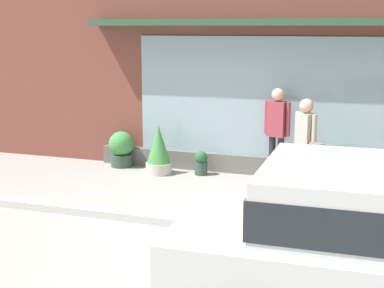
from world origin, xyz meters
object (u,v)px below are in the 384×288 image
(potted_plant_by_entrance, at_px, (121,148))
(potted_plant_window_left, at_px, (337,167))
(pedestrian_passerby, at_px, (277,127))
(fire_hydrant, at_px, (332,188))
(potted_plant_near_hydrant, at_px, (201,163))
(potted_plant_corner_tall, at_px, (159,150))
(pedestrian_with_handbag, at_px, (306,143))

(potted_plant_by_entrance, relative_size, potted_plant_window_left, 1.06)
(pedestrian_passerby, relative_size, potted_plant_window_left, 2.53)
(fire_hydrant, distance_m, pedestrian_passerby, 2.12)
(pedestrian_passerby, relative_size, potted_plant_near_hydrant, 3.75)
(fire_hydrant, height_order, potted_plant_near_hydrant, fire_hydrant)
(pedestrian_passerby, relative_size, potted_plant_corner_tall, 1.81)
(potted_plant_near_hydrant, bearing_deg, potted_plant_window_left, 1.00)
(potted_plant_near_hydrant, bearing_deg, pedestrian_with_handbag, -26.81)
(pedestrian_with_handbag, bearing_deg, fire_hydrant, -12.90)
(pedestrian_with_handbag, distance_m, potted_plant_by_entrance, 4.06)
(potted_plant_corner_tall, bearing_deg, fire_hydrant, -24.59)
(potted_plant_by_entrance, distance_m, potted_plant_near_hydrant, 1.75)
(potted_plant_corner_tall, bearing_deg, potted_plant_window_left, 3.84)
(potted_plant_by_entrance, distance_m, potted_plant_corner_tall, 0.98)
(fire_hydrant, height_order, pedestrian_with_handbag, pedestrian_with_handbag)
(pedestrian_with_handbag, xyz_separation_m, potted_plant_window_left, (0.43, 1.11, -0.64))
(pedestrian_with_handbag, xyz_separation_m, potted_plant_corner_tall, (-2.91, 0.88, -0.52))
(pedestrian_passerby, distance_m, potted_plant_near_hydrant, 1.65)
(fire_hydrant, bearing_deg, potted_plant_near_hydrant, 146.25)
(pedestrian_passerby, height_order, potted_plant_near_hydrant, pedestrian_passerby)
(potted_plant_corner_tall, distance_m, potted_plant_near_hydrant, 0.85)
(fire_hydrant, relative_size, potted_plant_corner_tall, 0.93)
(potted_plant_corner_tall, bearing_deg, potted_plant_by_entrance, 162.58)
(potted_plant_window_left, relative_size, potted_plant_near_hydrant, 1.48)
(fire_hydrant, distance_m, potted_plant_near_hydrant, 3.13)
(pedestrian_passerby, xyz_separation_m, potted_plant_by_entrance, (-3.19, 0.17, -0.65))
(fire_hydrant, bearing_deg, potted_plant_corner_tall, 155.41)
(potted_plant_window_left, distance_m, potted_plant_near_hydrant, 2.53)
(pedestrian_passerby, xyz_separation_m, potted_plant_near_hydrant, (-1.45, 0.05, -0.79))
(potted_plant_window_left, height_order, potted_plant_corner_tall, potted_plant_corner_tall)
(potted_plant_window_left, bearing_deg, fire_hydrant, -87.81)
(pedestrian_with_handbag, height_order, pedestrian_passerby, pedestrian_passerby)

